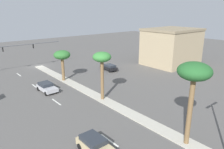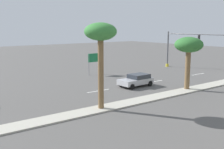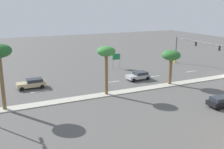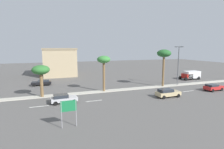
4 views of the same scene
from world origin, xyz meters
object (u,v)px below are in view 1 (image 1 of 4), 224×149
object	(u,v)px
sedan_silver_far	(47,87)
sedan_tan_center	(96,146)
palm_tree_far	(62,56)
palm_tree_leading	(102,60)
palm_tree_inboard	(194,75)
sedan_black_outboard	(109,67)
commercial_building	(171,46)

from	to	relation	value
sedan_silver_far	sedan_tan_center	bearing A→B (deg)	80.75
palm_tree_far	sedan_silver_far	bearing A→B (deg)	34.70
sedan_silver_far	palm_tree_leading	bearing A→B (deg)	120.64
palm_tree_inboard	sedan_tan_center	bearing A→B (deg)	-30.41
sedan_black_outboard	palm_tree_inboard	bearing A→B (deg)	67.17
palm_tree_inboard	sedan_black_outboard	size ratio (longest dim) A/B	1.86
palm_tree_far	palm_tree_inboard	distance (m)	25.85
commercial_building	sedan_black_outboard	xyz separation A→B (m)	(15.35, -5.05, -3.59)
palm_tree_leading	sedan_silver_far	world-z (taller)	palm_tree_leading
commercial_building	palm_tree_far	size ratio (longest dim) A/B	2.22
commercial_building	sedan_black_outboard	distance (m)	16.55
palm_tree_inboard	palm_tree_leading	bearing A→B (deg)	-90.57
palm_tree_inboard	sedan_tan_center	distance (m)	11.08
palm_tree_far	sedan_black_outboard	size ratio (longest dim) A/B	1.28
palm_tree_inboard	sedan_silver_far	distance (m)	23.90
palm_tree_far	sedan_tan_center	size ratio (longest dim) A/B	1.28
palm_tree_far	sedan_silver_far	xyz separation A→B (m)	(4.68, 3.24, -4.00)
commercial_building	sedan_silver_far	distance (m)	31.36
sedan_silver_far	palm_tree_far	bearing A→B (deg)	-145.30
palm_tree_inboard	sedan_black_outboard	world-z (taller)	palm_tree_inboard
palm_tree_far	sedan_black_outboard	distance (m)	11.78
palm_tree_inboard	sedan_tan_center	world-z (taller)	palm_tree_inboard
commercial_building	sedan_silver_far	size ratio (longest dim) A/B	3.02
sedan_black_outboard	palm_tree_leading	bearing A→B (deg)	47.73
palm_tree_far	sedan_tan_center	bearing A→B (deg)	70.25
sedan_silver_far	palm_tree_inboard	bearing A→B (deg)	102.22
palm_tree_leading	sedan_black_outboard	world-z (taller)	palm_tree_leading
commercial_building	sedan_silver_far	xyz separation A→B (m)	(31.11, -1.69, -3.58)
palm_tree_leading	palm_tree_inboard	bearing A→B (deg)	89.43
palm_tree_far	sedan_silver_far	size ratio (longest dim) A/B	1.36
palm_tree_inboard	palm_tree_far	bearing A→B (deg)	-89.57
palm_tree_inboard	sedan_silver_far	xyz separation A→B (m)	(4.87, -22.50, -6.45)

